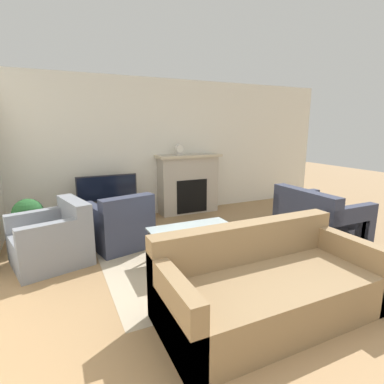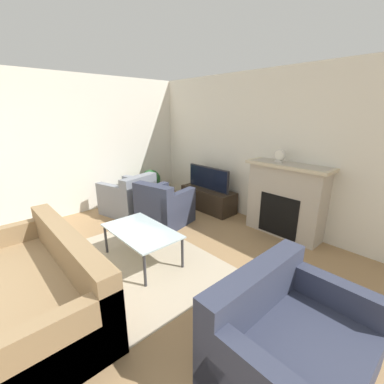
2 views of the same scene
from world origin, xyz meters
name	(u,v)px [view 2 (image 2 of 2)]	position (x,y,z in m)	size (l,w,h in m)	color
wall_back	(261,149)	(0.00, 4.52, 1.35)	(8.29, 0.06, 2.70)	silver
wall_left	(80,146)	(-2.67, 2.24, 1.35)	(0.06, 7.49, 2.70)	silver
area_rug	(136,262)	(-0.23, 1.95, 0.00)	(2.33, 1.86, 0.00)	#B7A88E
fireplace	(286,198)	(0.69, 4.29, 0.64)	(1.34, 0.45, 1.22)	#B2A899
tv_stand	(208,199)	(-0.98, 4.17, 0.23)	(1.22, 0.47, 0.45)	#2D2319
tv	(208,178)	(-0.98, 4.17, 0.69)	(1.07, 0.06, 0.47)	#232328
couch_sectional	(38,288)	(-0.09, 0.75, 0.28)	(2.11, 0.98, 0.82)	#8C704C
couch_loveseat	(288,345)	(1.97, 2.02, 0.29)	(0.94, 1.23, 0.82)	#33384C
armchair_by_window	(129,199)	(-1.92, 2.83, 0.30)	(1.06, 1.02, 0.82)	gray
armchair_accent	(164,209)	(-1.00, 3.03, 0.30)	(0.95, 0.99, 0.82)	#33384C
coffee_table	(141,233)	(-0.23, 2.08, 0.42)	(1.13, 0.66, 0.46)	#333338
potted_plant	(151,181)	(-2.24, 3.57, 0.48)	(0.44, 0.44, 0.74)	#AD704C
mantel_clock	(280,155)	(0.50, 4.29, 1.33)	(0.18, 0.07, 0.21)	beige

